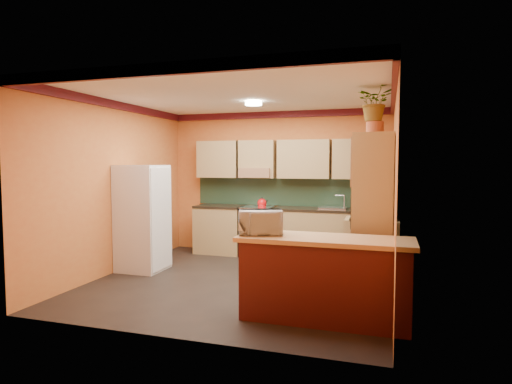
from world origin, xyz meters
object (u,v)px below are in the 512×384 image
(base_cabinets_back, at_px, (290,233))
(pantry, at_px, (373,217))
(stove, at_px, (258,231))
(microwave, at_px, (260,222))
(fridge, at_px, (143,218))
(breakfast_bar, at_px, (324,281))

(base_cabinets_back, xyz_separation_m, pantry, (1.53, -1.98, 0.61))
(base_cabinets_back, distance_m, pantry, 2.57)
(stove, distance_m, microwave, 3.19)
(pantry, bearing_deg, stove, 137.38)
(fridge, distance_m, microwave, 2.77)
(fridge, bearing_deg, pantry, -5.85)
(microwave, bearing_deg, base_cabinets_back, 77.41)
(base_cabinets_back, distance_m, stove, 0.63)
(stove, relative_size, fridge, 0.54)
(stove, xyz_separation_m, microwave, (0.94, -2.98, 0.61))
(base_cabinets_back, xyz_separation_m, fridge, (-2.07, -1.61, 0.41))
(base_cabinets_back, relative_size, fridge, 2.15)
(base_cabinets_back, xyz_separation_m, microwave, (0.32, -2.98, 0.63))
(base_cabinets_back, relative_size, microwave, 7.40)
(pantry, distance_m, breakfast_bar, 1.26)
(base_cabinets_back, xyz_separation_m, stove, (-0.62, -0.00, 0.02))
(pantry, bearing_deg, fridge, 174.15)
(breakfast_bar, bearing_deg, fridge, 156.35)
(pantry, bearing_deg, base_cabinets_back, 127.62)
(pantry, height_order, breakfast_bar, pantry)
(fridge, bearing_deg, microwave, -29.78)
(base_cabinets_back, height_order, breakfast_bar, same)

